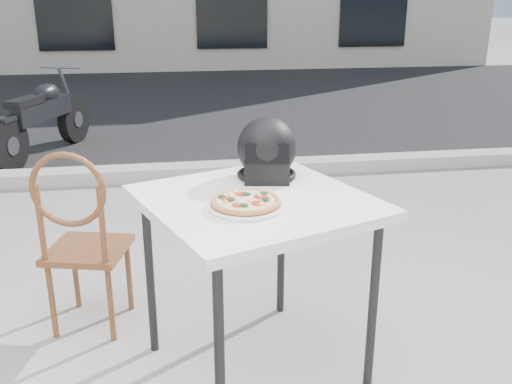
{
  "coord_description": "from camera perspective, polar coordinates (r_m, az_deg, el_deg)",
  "views": [
    {
      "loc": [
        0.14,
        -2.24,
        1.65
      ],
      "look_at": [
        0.48,
        -0.08,
        0.89
      ],
      "focal_mm": 40.0,
      "sensor_mm": 36.0,
      "label": 1
    }
  ],
  "objects": [
    {
      "name": "helmet",
      "position": [
        2.64,
        1.09,
        4.07
      ],
      "size": [
        0.32,
        0.33,
        0.29
      ],
      "rotation": [
        0.0,
        0.0,
        -0.16
      ],
      "color": "black",
      "rests_on": "cafe_table_main"
    },
    {
      "name": "street_asphalt",
      "position": [
        9.39,
        -9.86,
        8.71
      ],
      "size": [
        30.0,
        8.0,
        0.0
      ],
      "primitive_type": "cube",
      "color": "black",
      "rests_on": "ground"
    },
    {
      "name": "pizza",
      "position": [
        2.28,
        -1.05,
        -0.93
      ],
      "size": [
        0.32,
        0.32,
        0.03
      ],
      "rotation": [
        0.0,
        0.0,
        0.17
      ],
      "color": "#D0834C",
      "rests_on": "plate"
    },
    {
      "name": "curb",
      "position": [
        5.48,
        -10.1,
        1.93
      ],
      "size": [
        30.0,
        0.25,
        0.12
      ],
      "primitive_type": "cube",
      "color": "#A7A69D",
      "rests_on": "ground"
    },
    {
      "name": "plate",
      "position": [
        2.28,
        -1.04,
        -1.43
      ],
      "size": [
        0.37,
        0.37,
        0.02
      ],
      "rotation": [
        0.0,
        0.0,
        -0.25
      ],
      "color": "white",
      "rests_on": "cafe_table_main"
    },
    {
      "name": "cafe_chair_main",
      "position": [
        2.93,
        -17.15,
        -3.92
      ],
      "size": [
        0.46,
        0.46,
        0.98
      ],
      "rotation": [
        0.0,
        0.0,
        2.89
      ],
      "color": "brown",
      "rests_on": "ground"
    },
    {
      "name": "ground",
      "position": [
        2.79,
        -10.59,
        -17.57
      ],
      "size": [
        80.0,
        80.0,
        0.0
      ],
      "primitive_type": "plane",
      "color": "gray",
      "rests_on": "ground"
    },
    {
      "name": "cafe_table_main",
      "position": [
        2.43,
        0.0,
        -2.24
      ],
      "size": [
        1.14,
        1.14,
        0.84
      ],
      "rotation": [
        0.0,
        0.0,
        0.37
      ],
      "color": "white",
      "rests_on": "ground"
    },
    {
      "name": "motorcycle",
      "position": [
        6.51,
        -20.54,
        6.8
      ],
      "size": [
        0.76,
        1.74,
        0.91
      ],
      "rotation": [
        0.0,
        0.0,
        -0.36
      ],
      "color": "black",
      "rests_on": "street_asphalt"
    }
  ]
}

